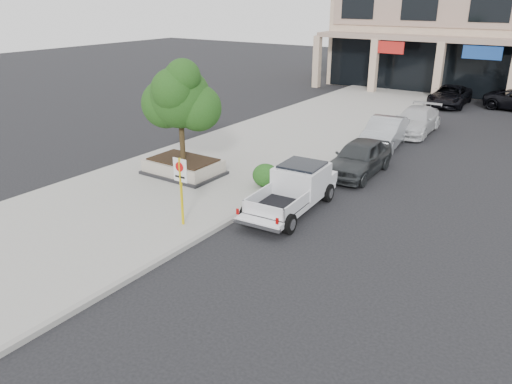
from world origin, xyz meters
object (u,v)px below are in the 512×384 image
curb_car_c (416,121)px  planter (184,167)px  planter_tree (185,97)px  no_parking_sign (181,182)px  curb_car_a (359,158)px  pickup_truck (290,191)px  curb_car_d (450,96)px  curb_car_b (385,133)px

curb_car_c → planter: bearing=-116.2°
planter → planter_tree: planter_tree is taller
no_parking_sign → curb_car_c: 16.93m
planter → curb_car_a: bearing=37.5°
curb_car_c → curb_car_a: bearing=-90.6°
planter → pickup_truck: bearing=-5.7°
planter → planter_tree: size_ratio=0.80×
curb_car_c → no_parking_sign: bearing=-100.2°
no_parking_sign → curb_car_d: no_parking_sign is taller
planter → curb_car_b: (5.36, 9.23, 0.27)m
pickup_truck → curb_car_b: 9.80m
curb_car_b → curb_car_c: size_ratio=0.93×
no_parking_sign → curb_car_a: 8.83m
curb_car_c → curb_car_d: size_ratio=0.97×
curb_car_a → planter_tree: bearing=-144.1°
planter_tree → curb_car_a: size_ratio=0.91×
curb_car_a → curb_car_d: 17.26m
no_parking_sign → curb_car_d: bearing=85.6°
planter → planter_tree: bearing=49.0°
planter_tree → no_parking_sign: size_ratio=1.74×
curb_car_a → curb_car_d: bearing=90.8°
curb_car_a → curb_car_b: curb_car_a is taller
curb_car_b → curb_car_d: curb_car_b is taller
planter_tree → no_parking_sign: (3.25, -3.95, -1.78)m
pickup_truck → curb_car_d: size_ratio=0.99×
curb_car_a → curb_car_c: size_ratio=0.91×
curb_car_b → curb_car_a: bearing=-89.1°
planter → curb_car_d: size_ratio=0.64×
no_parking_sign → curb_car_b: (1.98, 13.03, -0.89)m
planter_tree → pickup_truck: size_ratio=0.81×
curb_car_a → curb_car_c: curb_car_a is taller
planter → no_parking_sign: size_ratio=1.39×
planter → curb_car_c: curb_car_c is taller
planter_tree → curb_car_b: 10.81m
pickup_truck → curb_car_d: pickup_truck is taller
planter → pickup_truck: pickup_truck is taller
planter_tree → curb_car_c: planter_tree is taller
pickup_truck → planter: bearing=170.5°
planter_tree → curb_car_d: size_ratio=0.80×
curb_car_b → curb_car_c: bearing=76.9°
planter → curb_car_b: curb_car_b is taller
planter → no_parking_sign: bearing=-48.3°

